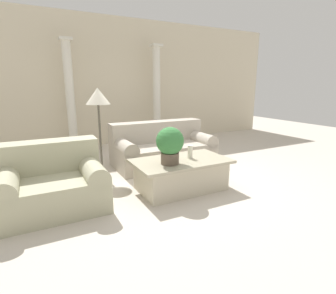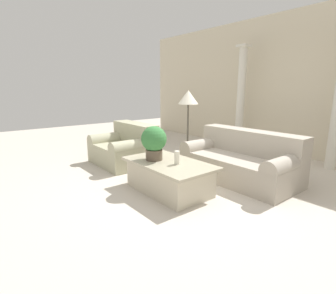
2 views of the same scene
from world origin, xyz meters
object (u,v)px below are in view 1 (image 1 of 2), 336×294
potted_plant (170,144)px  floor_lamp (98,100)px  loveseat (52,182)px  coffee_table (181,174)px  sofa_long (162,147)px

potted_plant → floor_lamp: (-0.66, 1.31, 0.54)m
potted_plant → loveseat: bearing=167.1°
coffee_table → potted_plant: bearing=-157.3°
floor_lamp → coffee_table: bearing=-53.5°
potted_plant → floor_lamp: size_ratio=0.35×
sofa_long → coffee_table: (-0.33, -1.31, -0.10)m
potted_plant → coffee_table: bearing=22.7°
loveseat → floor_lamp: floor_lamp is taller
loveseat → coffee_table: (1.75, -0.25, -0.10)m
potted_plant → floor_lamp: floor_lamp is taller
loveseat → potted_plant: size_ratio=2.40×
sofa_long → floor_lamp: floor_lamp is taller
sofa_long → loveseat: bearing=-152.9°
loveseat → coffee_table: loveseat is taller
floor_lamp → sofa_long: bearing=4.9°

